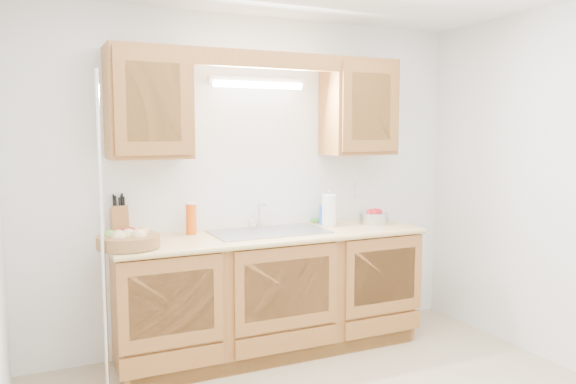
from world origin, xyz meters
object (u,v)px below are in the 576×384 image
fruit_basket (128,240)px  apple_bowl (373,217)px  paper_towel (329,210)px  knife_block (120,222)px

fruit_basket → apple_bowl: size_ratio=1.54×
fruit_basket → paper_towel: paper_towel is taller
knife_block → paper_towel: (1.57, -0.14, 0.01)m
fruit_basket → knife_block: 0.36m
fruit_basket → paper_towel: size_ratio=1.65×
fruit_basket → knife_block: (0.00, 0.36, 0.06)m
fruit_basket → paper_towel: 1.59m
paper_towel → knife_block: bearing=174.8°
apple_bowl → fruit_basket: bearing=-175.8°
paper_towel → apple_bowl: size_ratio=0.93×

